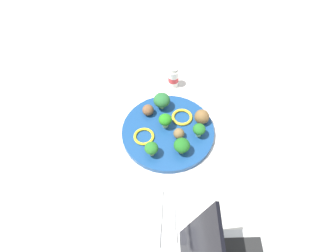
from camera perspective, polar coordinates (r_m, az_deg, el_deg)
The scene contains 16 objects.
ground_plane at distance 0.90m, azimuth -0.00°, elevation -1.35°, with size 4.00×4.00×0.00m, color silver.
plate at distance 0.90m, azimuth -0.00°, elevation -1.06°, with size 0.28×0.28×0.02m, color navy.
broccoli_floret_front_right at distance 0.92m, azimuth -1.21°, elevation 5.00°, with size 0.05×0.05×0.06m.
broccoli_floret_near_rim at distance 0.82m, azimuth 2.68°, elevation -3.80°, with size 0.05×0.05×0.05m.
broccoli_floret_back_right at distance 0.86m, azimuth 6.03°, elevation -0.69°, with size 0.04×0.04×0.05m.
broccoli_floret_mid_right at distance 0.87m, azimuth -0.53°, elevation 1.16°, with size 0.04×0.04×0.05m.
broccoli_floret_mid_left at distance 0.82m, azimuth -3.23°, elevation -4.34°, with size 0.04×0.04×0.05m.
meatball_back_left at distance 0.90m, azimuth 6.56°, elevation 1.78°, with size 0.05×0.05×0.05m, color brown.
meatball_mid_left at distance 0.92m, azimuth -3.88°, elevation 3.09°, with size 0.04×0.04×0.04m, color brown.
meatball_front_left at distance 0.86m, azimuth 2.13°, elevation -1.47°, with size 0.03×0.03×0.03m, color brown.
pepper_ring_front_left at distance 0.88m, azimuth -4.67°, elevation -2.01°, with size 0.06×0.06×0.01m, color yellow.
pepper_ring_far_rim at distance 0.92m, azimuth 2.73°, elevation 1.73°, with size 0.06×0.06×0.01m, color yellow.
napkin at distance 0.78m, azimuth -0.58°, elevation -17.49°, with size 0.17×0.12×0.01m, color white.
fork at distance 0.77m, azimuth 0.81°, elevation -18.01°, with size 0.12×0.03×0.01m.
knife at distance 0.77m, azimuth -2.00°, elevation -17.76°, with size 0.15×0.02×0.01m.
yogurt_bottle at distance 1.01m, azimuth 1.14°, elevation 9.34°, with size 0.04×0.04×0.07m.
Camera 1 is at (0.52, 0.05, 0.74)m, focal length 31.54 mm.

